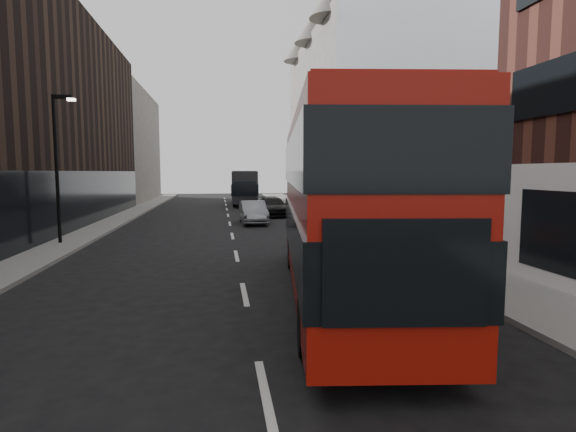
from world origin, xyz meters
name	(u,v)px	position (x,y,z in m)	size (l,w,h in m)	color
sidewalk_right	(340,222)	(7.50, 25.00, 0.07)	(3.00, 80.00, 0.15)	slate
sidewalk_left	(104,227)	(-8.00, 25.00, 0.07)	(2.00, 80.00, 0.15)	slate
building_modern_block	(424,64)	(11.47, 21.00, 9.90)	(5.03, 22.00, 20.00)	gray
building_victorian	(329,116)	(11.38, 44.00, 9.66)	(6.50, 24.00, 21.00)	#655F59
building_left_mid	(66,124)	(-11.50, 30.00, 7.00)	(5.00, 24.00, 14.00)	black
building_left_far	(128,147)	(-11.50, 52.00, 6.50)	(5.00, 20.00, 13.00)	#655F59
street_lamp	(58,158)	(-8.22, 18.00, 4.18)	(1.06, 0.22, 7.00)	black
red_bus	(342,200)	(2.69, 7.22, 2.78)	(4.45, 12.61, 5.00)	maroon
grey_bus	(247,187)	(2.27, 44.31, 1.95)	(3.64, 11.44, 3.64)	black
car_a	(312,246)	(2.94, 12.43, 0.61)	(1.45, 3.60, 1.23)	black
car_b	(253,212)	(1.61, 26.00, 0.78)	(1.64, 4.71, 1.55)	gray
car_c	(273,207)	(3.57, 31.10, 0.74)	(2.08, 5.13, 1.49)	black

